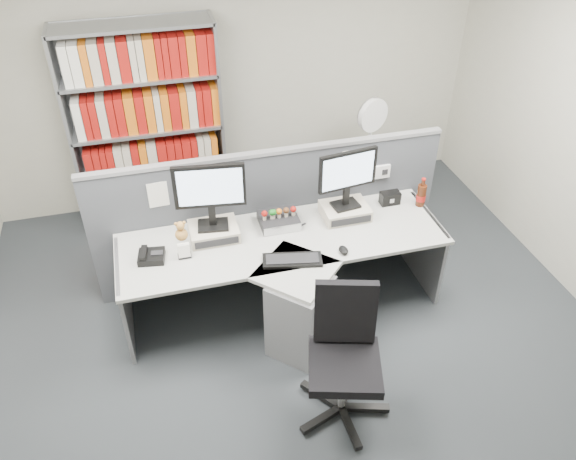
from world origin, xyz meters
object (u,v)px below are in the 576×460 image
object	(u,v)px
mouse	(344,250)
filing_cabinet	(366,181)
desk	(290,281)
speaker	(390,198)
monitor_left	(210,191)
desk_calendar	(184,251)
shelving_unit	(148,132)
office_chair	(344,352)
monitor_right	(348,175)
desk_fan	(372,119)
cola_bottle	(421,195)
desktop_pc	(279,220)
desk_phone	(151,256)
keyboard	(292,260)

from	to	relation	value
mouse	filing_cabinet	xyz separation A→B (m)	(0.79, 1.47, -0.39)
desk	speaker	world-z (taller)	speaker
monitor_left	desk_calendar	size ratio (longest dim) A/B	4.57
shelving_unit	office_chair	bearing A→B (deg)	-69.03
monitor_left	monitor_right	world-z (taller)	monitor_left
desk	speaker	size ratio (longest dim) A/B	15.60
speaker	office_chair	size ratio (longest dim) A/B	0.17
shelving_unit	desk_fan	distance (m)	2.15
monitor_right	cola_bottle	distance (m)	0.74
cola_bottle	desk_fan	xyz separation A→B (m)	(-0.06, 1.03, 0.23)
monitor_right	monitor_left	bearing A→B (deg)	179.99
desk_calendar	office_chair	world-z (taller)	office_chair
filing_cabinet	monitor_left	bearing A→B (deg)	-149.43
monitor_right	shelving_unit	bearing A→B (deg)	135.29
shelving_unit	speaker	bearing A→B (deg)	-35.97
desktop_pc	mouse	bearing A→B (deg)	-50.82
desktop_pc	desk_phone	size ratio (longest dim) A/B	1.41
monitor_left	desktop_pc	world-z (taller)	monitor_left
filing_cabinet	shelving_unit	bearing A→B (deg)	167.93
monitor_right	desk_calendar	size ratio (longest dim) A/B	4.19
office_chair	desk_phone	bearing A→B (deg)	136.86
monitor_left	monitor_right	distance (m)	1.10
desk_calendar	cola_bottle	xyz separation A→B (m)	(2.03, 0.18, 0.05)
desk	desk_calendar	world-z (taller)	desk_calendar
monitor_left	desktop_pc	bearing A→B (deg)	2.59
desk	monitor_left	bearing A→B (deg)	143.58
shelving_unit	filing_cabinet	xyz separation A→B (m)	(2.10, -0.45, -0.63)
desk_phone	desk_fan	xyz separation A→B (m)	(2.23, 1.18, 0.30)
cola_bottle	shelving_unit	xyz separation A→B (m)	(-2.16, 1.48, 0.16)
desk_calendar	desk_fan	bearing A→B (deg)	31.44
desk	monitor_right	distance (m)	0.96
mouse	cola_bottle	xyz separation A→B (m)	(0.85, 0.44, 0.08)
filing_cabinet	desk_fan	xyz separation A→B (m)	(0.00, -0.00, 0.70)
desk_phone	shelving_unit	size ratio (longest dim) A/B	0.11
cola_bottle	speaker	bearing A→B (deg)	159.59
mouse	speaker	size ratio (longest dim) A/B	0.65
shelving_unit	cola_bottle	bearing A→B (deg)	-34.44
cola_bottle	desktop_pc	bearing A→B (deg)	178.22
cola_bottle	filing_cabinet	size ratio (longest dim) A/B	0.38
mouse	cola_bottle	distance (m)	0.96
speaker	keyboard	bearing A→B (deg)	-152.16
keyboard	desk_calendar	distance (m)	0.82
mouse	desk	bearing A→B (deg)	169.95
desk	filing_cabinet	world-z (taller)	desk
desk_fan	desktop_pc	bearing A→B (deg)	-140.06
desktop_pc	speaker	distance (m)	1.00
mouse	shelving_unit	xyz separation A→B (m)	(-1.31, 1.92, 0.24)
desk_phone	cola_bottle	distance (m)	2.29
desktop_pc	speaker	world-z (taller)	speaker
monitor_right	desktop_pc	world-z (taller)	monitor_right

